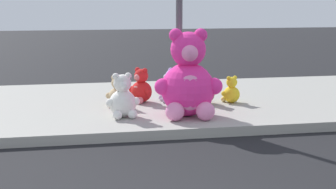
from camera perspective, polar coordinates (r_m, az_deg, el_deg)
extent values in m
cube|color=#9E9B93|center=(9.39, -5.80, -1.23)|extent=(28.00, 4.40, 0.15)
cylinder|color=#4C4C51|center=(8.56, 1.25, 8.98)|extent=(0.11, 0.11, 3.20)
sphere|color=#F22D93|center=(8.15, 2.22, 0.58)|extent=(0.85, 0.85, 0.85)
ellipsoid|color=pink|center=(7.85, 2.45, 0.19)|extent=(0.49, 0.24, 0.55)
sphere|color=#F22D93|center=(8.06, 2.25, 5.01)|extent=(0.56, 0.56, 0.56)
sphere|color=pink|center=(7.83, 2.43, 4.60)|extent=(0.25, 0.25, 0.25)
sphere|color=#F22D93|center=(8.07, 3.65, 6.59)|extent=(0.21, 0.21, 0.21)
sphere|color=#F22D93|center=(8.08, 5.14, 0.92)|extent=(0.27, 0.27, 0.27)
sphere|color=pink|center=(7.88, 4.17, -1.86)|extent=(0.29, 0.29, 0.29)
sphere|color=#F22D93|center=(8.02, 0.87, 6.59)|extent=(0.21, 0.21, 0.21)
sphere|color=#F22D93|center=(8.00, -0.58, 0.86)|extent=(0.27, 0.27, 0.27)
sphere|color=pink|center=(7.83, 0.78, -1.91)|extent=(0.29, 0.29, 0.29)
sphere|color=olive|center=(9.15, 4.11, 0.06)|extent=(0.34, 0.34, 0.34)
ellipsoid|color=tan|center=(9.19, 3.36, 0.11)|extent=(0.16, 0.20, 0.22)
sphere|color=olive|center=(9.11, 4.13, 1.65)|extent=(0.23, 0.23, 0.23)
sphere|color=tan|center=(9.14, 3.55, 1.60)|extent=(0.10, 0.10, 0.10)
sphere|color=olive|center=(9.02, 4.00, 2.14)|extent=(0.09, 0.09, 0.09)
sphere|color=olive|center=(9.01, 3.57, 0.06)|extent=(0.11, 0.11, 0.11)
sphere|color=tan|center=(9.12, 3.05, -0.68)|extent=(0.12, 0.12, 0.12)
sphere|color=olive|center=(9.17, 4.27, 2.28)|extent=(0.09, 0.09, 0.09)
sphere|color=olive|center=(9.32, 4.12, 0.41)|extent=(0.11, 0.11, 0.11)
sphere|color=tan|center=(9.30, 3.39, -0.47)|extent=(0.12, 0.12, 0.12)
sphere|color=red|center=(9.27, -2.97, 0.33)|extent=(0.38, 0.38, 0.38)
ellipsoid|color=#DB7B7B|center=(9.16, -3.55, 0.21)|extent=(0.20, 0.22, 0.25)
sphere|color=red|center=(9.22, -2.99, 2.08)|extent=(0.25, 0.25, 0.25)
sphere|color=#DB7B7B|center=(9.14, -3.43, 1.90)|extent=(0.12, 0.12, 0.12)
sphere|color=red|center=(9.15, -2.58, 2.65)|extent=(0.10, 0.10, 0.10)
sphere|color=red|center=(9.11, -2.32, 0.33)|extent=(0.12, 0.12, 0.12)
sphere|color=#DB7B7B|center=(9.10, -3.15, -0.67)|extent=(0.13, 0.13, 0.13)
sphere|color=red|center=(9.26, -3.40, 2.74)|extent=(0.10, 0.10, 0.10)
sphere|color=red|center=(9.35, -4.00, 0.58)|extent=(0.12, 0.12, 0.12)
sphere|color=#DB7B7B|center=(9.24, -4.12, -0.51)|extent=(0.13, 0.13, 0.13)
sphere|color=yellow|center=(9.28, 7.05, 0.00)|extent=(0.30, 0.30, 0.30)
ellipsoid|color=#F0DB80|center=(9.36, 6.67, 0.11)|extent=(0.18, 0.11, 0.19)
sphere|color=yellow|center=(9.24, 7.08, 1.35)|extent=(0.20, 0.20, 0.20)
sphere|color=#F0DB80|center=(9.31, 6.79, 1.36)|extent=(0.09, 0.09, 0.09)
sphere|color=yellow|center=(9.19, 6.75, 1.80)|extent=(0.07, 0.07, 0.07)
sphere|color=yellow|center=(9.22, 6.21, 0.10)|extent=(0.09, 0.09, 0.09)
sphere|color=#F0DB80|center=(9.35, 6.18, -0.50)|extent=(0.10, 0.10, 0.10)
sphere|color=yellow|center=(9.27, 7.44, 1.86)|extent=(0.07, 0.07, 0.07)
sphere|color=yellow|center=(9.39, 7.63, 0.25)|extent=(0.09, 0.09, 0.09)
sphere|color=#F0DB80|center=(9.44, 7.00, -0.41)|extent=(0.10, 0.10, 0.10)
sphere|color=#B28CD8|center=(9.32, 0.42, 0.36)|extent=(0.37, 0.37, 0.37)
ellipsoid|color=silver|center=(9.28, -0.38, 0.32)|extent=(0.09, 0.21, 0.24)
sphere|color=#B28CD8|center=(9.27, 0.43, 2.05)|extent=(0.24, 0.24, 0.24)
sphere|color=silver|center=(9.25, -0.20, 1.94)|extent=(0.11, 0.11, 0.11)
sphere|color=#B28CD8|center=(9.18, 0.56, 2.58)|extent=(0.09, 0.09, 0.09)
sphere|color=#B28CD8|center=(9.13, 0.43, 0.33)|extent=(0.12, 0.12, 0.12)
sphere|color=silver|center=(9.20, -0.37, -0.54)|extent=(0.13, 0.13, 0.13)
sphere|color=#B28CD8|center=(9.34, 0.29, 2.72)|extent=(0.09, 0.09, 0.09)
sphere|color=#B28CD8|center=(9.47, -0.12, 0.70)|extent=(0.12, 0.12, 0.12)
sphere|color=silver|center=(9.40, -0.67, -0.31)|extent=(0.13, 0.13, 0.13)
sphere|color=tan|center=(8.92, -5.55, -0.27)|extent=(0.33, 0.33, 0.33)
ellipsoid|color=beige|center=(8.81, -5.81, -0.42)|extent=(0.20, 0.14, 0.22)
sphere|color=tan|center=(8.87, -5.58, 1.31)|extent=(0.22, 0.22, 0.22)
sphere|color=beige|center=(8.79, -5.78, 1.13)|extent=(0.10, 0.10, 0.10)
sphere|color=tan|center=(8.84, -5.12, 1.86)|extent=(0.08, 0.08, 0.08)
sphere|color=tan|center=(8.82, -4.67, -0.21)|extent=(0.10, 0.10, 0.10)
sphere|color=beige|center=(8.78, -5.28, -1.17)|extent=(0.12, 0.12, 0.12)
sphere|color=tan|center=(8.89, -6.06, 1.89)|extent=(0.08, 0.08, 0.08)
sphere|color=tan|center=(8.93, -6.60, -0.12)|extent=(0.10, 0.10, 0.10)
sphere|color=beige|center=(8.84, -6.41, -1.11)|extent=(0.12, 0.12, 0.12)
sphere|color=white|center=(8.13, -5.07, -0.99)|extent=(0.43, 0.43, 0.43)
ellipsoid|color=white|center=(7.98, -4.85, -1.20)|extent=(0.24, 0.12, 0.28)
sphere|color=white|center=(8.07, -5.11, 1.24)|extent=(0.28, 0.28, 0.28)
sphere|color=white|center=(7.96, -4.93, 0.99)|extent=(0.13, 0.13, 0.13)
sphere|color=white|center=(8.07, -4.44, 2.06)|extent=(0.11, 0.11, 0.11)
sphere|color=white|center=(8.11, -3.59, -0.76)|extent=(0.13, 0.13, 0.13)
sphere|color=white|center=(8.01, -3.96, -2.18)|extent=(0.15, 0.15, 0.15)
sphere|color=white|center=(8.03, -5.81, 2.00)|extent=(0.11, 0.11, 0.11)
sphere|color=white|center=(8.03, -6.42, -0.92)|extent=(0.13, 0.13, 0.13)
sphere|color=white|center=(7.96, -5.62, -2.28)|extent=(0.15, 0.15, 0.15)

